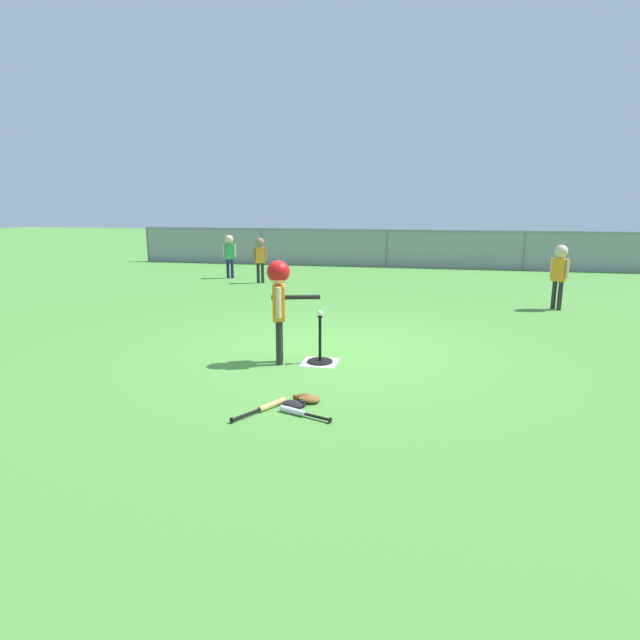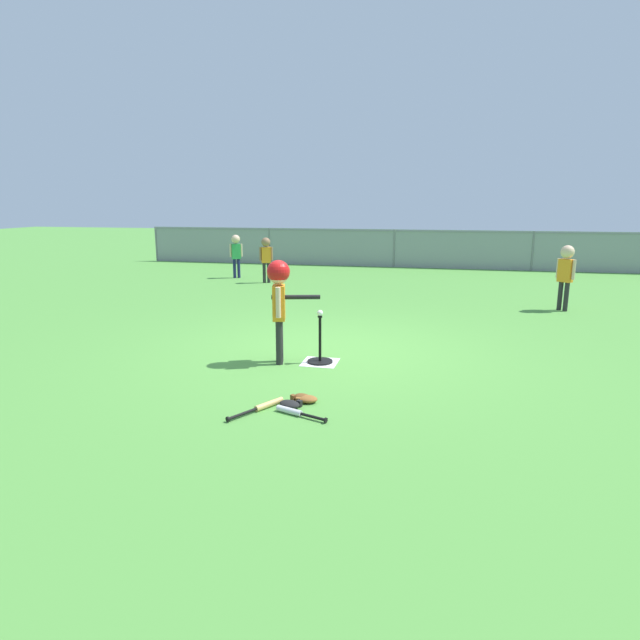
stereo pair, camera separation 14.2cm
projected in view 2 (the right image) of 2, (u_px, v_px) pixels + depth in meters
ground_plane at (330, 351)px, 7.29m from camera, size 60.00×60.00×0.00m
home_plate at (320, 362)px, 6.77m from camera, size 0.44×0.44×0.01m
batting_tee at (320, 356)px, 6.75m from camera, size 0.32×0.32×0.60m
baseball_on_tee at (320, 313)px, 6.63m from camera, size 0.07×0.07×0.07m
batter_child at (279, 290)px, 6.56m from camera, size 0.64×0.36×1.30m
fielder_deep_left at (236, 250)px, 14.03m from camera, size 0.30×0.23×1.13m
fielder_near_left at (266, 254)px, 13.19m from camera, size 0.31×0.22×1.12m
fielder_deep_right at (566, 269)px, 9.79m from camera, size 0.28×0.27×1.21m
spare_bat_silver at (294, 412)px, 5.10m from camera, size 0.54×0.25×0.06m
spare_bat_wood at (264, 406)px, 5.25m from camera, size 0.39×0.62×0.06m
glove_by_plate at (302, 398)px, 5.45m from camera, size 0.27×0.26×0.07m
glove_near_bats at (306, 399)px, 5.42m from camera, size 0.23×0.18×0.07m
glove_tossed_aside at (290, 404)px, 5.28m from camera, size 0.26×0.23×0.07m
outfield_fence at (394, 247)px, 16.35m from camera, size 16.06×0.06×1.15m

